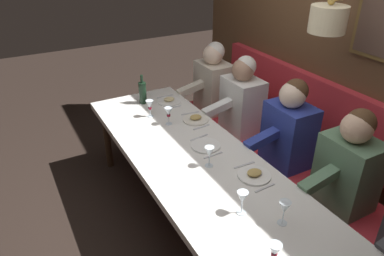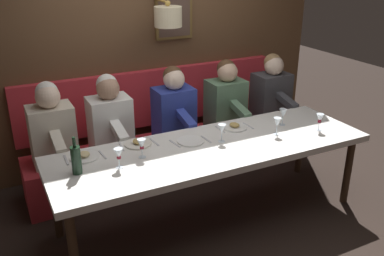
% 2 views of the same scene
% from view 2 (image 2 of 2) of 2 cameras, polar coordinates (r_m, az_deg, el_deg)
% --- Properties ---
extents(ground_plane, '(12.00, 12.00, 0.00)m').
position_cam_2_polar(ground_plane, '(4.07, 2.53, -11.87)').
color(ground_plane, black).
extents(dining_table, '(0.90, 2.83, 0.74)m').
position_cam_2_polar(dining_table, '(3.73, 2.71, -3.21)').
color(dining_table, silver).
rests_on(dining_table, ground_plane).
extents(banquette_bench, '(0.52, 3.03, 0.45)m').
position_cam_2_polar(banquette_bench, '(4.64, -2.77, -4.00)').
color(banquette_bench, red).
rests_on(banquette_bench, ground_plane).
extents(back_wall_panel, '(0.59, 4.23, 2.90)m').
position_cam_2_polar(back_wall_panel, '(4.78, -5.86, 11.17)').
color(back_wall_panel, brown).
rests_on(back_wall_panel, ground_plane).
extents(diner_nearest, '(0.60, 0.40, 0.79)m').
position_cam_2_polar(diner_nearest, '(5.03, 10.64, 5.01)').
color(diner_nearest, '#3D3D42').
rests_on(diner_nearest, banquette_bench).
extents(diner_near, '(0.60, 0.40, 0.79)m').
position_cam_2_polar(diner_near, '(4.69, 4.60, 4.07)').
color(diner_near, '#567A5B').
rests_on(diner_near, banquette_bench).
extents(diner_middle, '(0.60, 0.40, 0.79)m').
position_cam_2_polar(diner_middle, '(4.42, -2.43, 2.92)').
color(diner_middle, '#283893').
rests_on(diner_middle, banquette_bench).
extents(diner_far, '(0.60, 0.40, 0.79)m').
position_cam_2_polar(diner_far, '(4.20, -10.98, 1.46)').
color(diner_far, white).
rests_on(diner_far, banquette_bench).
extents(diner_farthest, '(0.60, 0.40, 0.79)m').
position_cam_2_polar(diner_farthest, '(4.10, -18.34, 0.17)').
color(diner_farthest, beige).
rests_on(diner_farthest, banquette_bench).
extents(place_setting_0, '(0.24, 0.31, 0.05)m').
position_cam_2_polar(place_setting_0, '(3.59, -14.25, -3.69)').
color(place_setting_0, white).
rests_on(place_setting_0, dining_table).
extents(place_setting_1, '(0.24, 0.32, 0.05)m').
position_cam_2_polar(place_setting_1, '(3.74, -7.26, -2.04)').
color(place_setting_1, silver).
rests_on(place_setting_1, dining_table).
extents(place_setting_2, '(0.24, 0.31, 0.05)m').
position_cam_2_polar(place_setting_2, '(4.08, 5.73, 0.18)').
color(place_setting_2, white).
rests_on(place_setting_2, dining_table).
extents(place_setting_3, '(0.24, 0.32, 0.01)m').
position_cam_2_polar(place_setting_3, '(3.77, -0.17, -1.77)').
color(place_setting_3, white).
rests_on(place_setting_3, dining_table).
extents(wine_glass_0, '(0.07, 0.07, 0.16)m').
position_cam_2_polar(wine_glass_0, '(3.74, 4.04, -0.20)').
color(wine_glass_0, silver).
rests_on(wine_glass_0, dining_table).
extents(wine_glass_1, '(0.07, 0.07, 0.16)m').
position_cam_2_polar(wine_glass_1, '(3.33, -9.83, -3.50)').
color(wine_glass_1, silver).
rests_on(wine_glass_1, dining_table).
extents(wine_glass_2, '(0.07, 0.07, 0.16)m').
position_cam_2_polar(wine_glass_2, '(3.95, 11.39, 0.71)').
color(wine_glass_2, silver).
rests_on(wine_glass_2, dining_table).
extents(wine_glass_3, '(0.07, 0.07, 0.16)m').
position_cam_2_polar(wine_glass_3, '(4.15, 16.80, 1.19)').
color(wine_glass_3, silver).
rests_on(wine_glass_3, dining_table).
extents(wine_glass_4, '(0.07, 0.07, 0.16)m').
position_cam_2_polar(wine_glass_4, '(3.46, -6.78, -2.23)').
color(wine_glass_4, silver).
rests_on(wine_glass_4, dining_table).
extents(wine_glass_5, '(0.07, 0.07, 0.16)m').
position_cam_2_polar(wine_glass_5, '(4.19, 12.13, 1.90)').
color(wine_glass_5, silver).
rests_on(wine_glass_5, dining_table).
extents(wine_bottle, '(0.08, 0.08, 0.30)m').
position_cam_2_polar(wine_bottle, '(3.31, -15.30, -4.11)').
color(wine_bottle, black).
rests_on(wine_bottle, dining_table).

